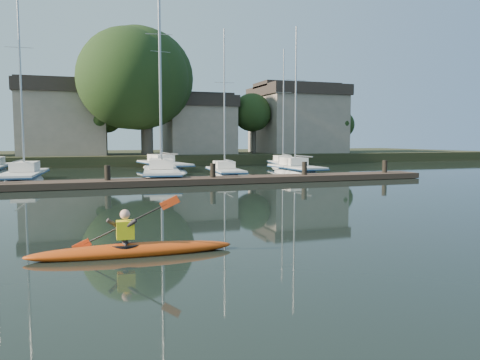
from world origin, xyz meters
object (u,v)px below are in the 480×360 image
object	(u,v)px
dock	(162,182)
sailboat_4	(296,177)
kayak	(131,248)
sailboat_1	(24,185)
sailboat_2	(161,182)
sailboat_7	(283,170)
sailboat_6	(163,172)
sailboat_3	(225,179)

from	to	relation	value
dock	sailboat_4	bearing A→B (deg)	25.25
sailboat_4	kayak	bearing A→B (deg)	-125.95
sailboat_1	sailboat_2	xyz separation A→B (m)	(8.34, -0.75, -0.01)
kayak	sailboat_7	distance (m)	32.57
sailboat_2	sailboat_4	world-z (taller)	sailboat_2
sailboat_6	sailboat_2	bearing A→B (deg)	-109.29
dock	sailboat_7	xyz separation A→B (m)	(13.09, 12.33, -0.38)
sailboat_1	sailboat_2	distance (m)	8.37
kayak	sailboat_6	size ratio (longest dim) A/B	0.28
sailboat_4	dock	bearing A→B (deg)	-156.50
kayak	sailboat_2	xyz separation A→B (m)	(3.95, 19.90, -0.38)
dock	sailboat_2	xyz separation A→B (m)	(0.62, 4.11, -0.41)
kayak	sailboat_6	world-z (taller)	sailboat_6
sailboat_2	sailboat_7	distance (m)	14.93
sailboat_7	sailboat_3	bearing A→B (deg)	-126.59
sailboat_4	sailboat_6	size ratio (longest dim) A/B	0.72
sailboat_1	sailboat_4	size ratio (longest dim) A/B	1.16
dock	sailboat_3	size ratio (longest dim) A/B	2.99
sailboat_6	sailboat_7	world-z (taller)	sailboat_6
dock	kayak	bearing A→B (deg)	-101.91
sailboat_1	sailboat_4	xyz separation A→B (m)	(18.61, 0.28, -0.01)
sailboat_7	sailboat_2	bearing A→B (deg)	-136.81
kayak	sailboat_2	bearing A→B (deg)	80.86
kayak	sailboat_3	xyz separation A→B (m)	(8.57, 20.64, -0.35)
sailboat_3	sailboat_7	distance (m)	10.84
sailboat_1	sailboat_6	xyz separation A→B (m)	(10.00, 8.38, -0.01)
sailboat_1	sailboat_2	size ratio (longest dim) A/B	0.87
sailboat_2	sailboat_6	distance (m)	9.28
sailboat_6	dock	bearing A→B (deg)	-108.78
kayak	sailboat_2	distance (m)	20.29
sailboat_1	sailboat_2	bearing A→B (deg)	-1.25
sailboat_1	sailboat_3	distance (m)	12.96
dock	sailboat_6	xyz separation A→B (m)	(2.28, 13.24, -0.40)
dock	sailboat_2	size ratio (longest dim) A/B	2.11
kayak	sailboat_1	world-z (taller)	sailboat_1
sailboat_1	sailboat_6	world-z (taller)	sailboat_6
sailboat_1	sailboat_7	distance (m)	22.10
sailboat_6	sailboat_4	bearing A→B (deg)	-52.25
sailboat_3	sailboat_4	distance (m)	5.66
sailboat_4	sailboat_7	xyz separation A→B (m)	(2.19, 7.20, 0.02)
sailboat_4	sailboat_6	bearing A→B (deg)	134.99
sailboat_3	sailboat_4	bearing A→B (deg)	7.73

